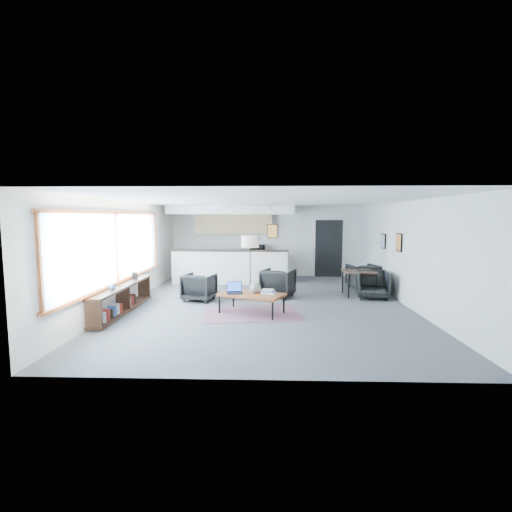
{
  "coord_description": "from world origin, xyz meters",
  "views": [
    {
      "loc": [
        0.07,
        -9.33,
        2.2
      ],
      "look_at": [
        -0.26,
        0.4,
        1.18
      ],
      "focal_mm": 26.0,
      "sensor_mm": 36.0,
      "label": 1
    }
  ],
  "objects_px": {
    "book_stack": "(268,292)",
    "microwave": "(258,247)",
    "armchair_left": "(199,286)",
    "dining_chair_near": "(372,286)",
    "floor_lamp": "(250,244)",
    "dining_chair_far": "(363,277)",
    "armchair_right": "(278,282)",
    "dining_table": "(359,273)",
    "ceramic_pot": "(255,288)",
    "laptop": "(235,290)",
    "coffee_table": "(252,295)"
  },
  "relations": [
    {
      "from": "book_stack",
      "to": "microwave",
      "type": "height_order",
      "value": "microwave"
    },
    {
      "from": "armchair_left",
      "to": "microwave",
      "type": "distance_m",
      "value": 4.18
    },
    {
      "from": "armchair_left",
      "to": "dining_chair_near",
      "type": "xyz_separation_m",
      "value": [
        4.66,
        0.38,
        -0.04
      ]
    },
    {
      "from": "floor_lamp",
      "to": "dining_chair_far",
      "type": "height_order",
      "value": "floor_lamp"
    },
    {
      "from": "armchair_right",
      "to": "dining_table",
      "type": "distance_m",
      "value": 2.3
    },
    {
      "from": "ceramic_pot",
      "to": "floor_lamp",
      "type": "bearing_deg",
      "value": 96.6
    },
    {
      "from": "book_stack",
      "to": "microwave",
      "type": "bearing_deg",
      "value": 94.21
    },
    {
      "from": "laptop",
      "to": "dining_chair_far",
      "type": "height_order",
      "value": "laptop"
    },
    {
      "from": "dining_table",
      "to": "dining_chair_far",
      "type": "xyz_separation_m",
      "value": [
        0.38,
        1.08,
        -0.29
      ]
    },
    {
      "from": "dining_table",
      "to": "dining_chair_near",
      "type": "xyz_separation_m",
      "value": [
        0.28,
        -0.35,
        -0.29
      ]
    },
    {
      "from": "dining_chair_near",
      "to": "armchair_left",
      "type": "bearing_deg",
      "value": -167.22
    },
    {
      "from": "ceramic_pot",
      "to": "dining_table",
      "type": "relative_size",
      "value": 0.3
    },
    {
      "from": "laptop",
      "to": "book_stack",
      "type": "height_order",
      "value": "laptop"
    },
    {
      "from": "laptop",
      "to": "armchair_right",
      "type": "relative_size",
      "value": 0.47
    },
    {
      "from": "armchair_left",
      "to": "microwave",
      "type": "bearing_deg",
      "value": -97.71
    },
    {
      "from": "armchair_left",
      "to": "dining_table",
      "type": "bearing_deg",
      "value": -157.64
    },
    {
      "from": "book_stack",
      "to": "armchair_right",
      "type": "bearing_deg",
      "value": 81.31
    },
    {
      "from": "dining_chair_near",
      "to": "floor_lamp",
      "type": "bearing_deg",
      "value": -173.31
    },
    {
      "from": "coffee_table",
      "to": "book_stack",
      "type": "bearing_deg",
      "value": 26.66
    },
    {
      "from": "armchair_left",
      "to": "dining_chair_near",
      "type": "distance_m",
      "value": 4.67
    },
    {
      "from": "book_stack",
      "to": "dining_chair_far",
      "type": "xyz_separation_m",
      "value": [
        2.93,
        3.11,
        -0.16
      ]
    },
    {
      "from": "armchair_right",
      "to": "microwave",
      "type": "height_order",
      "value": "microwave"
    },
    {
      "from": "book_stack",
      "to": "floor_lamp",
      "type": "height_order",
      "value": "floor_lamp"
    },
    {
      "from": "ceramic_pot",
      "to": "floor_lamp",
      "type": "xyz_separation_m",
      "value": [
        -0.2,
        1.75,
        0.88
      ]
    },
    {
      "from": "book_stack",
      "to": "armchair_left",
      "type": "bearing_deg",
      "value": 144.69
    },
    {
      "from": "book_stack",
      "to": "dining_chair_far",
      "type": "relative_size",
      "value": 0.51
    },
    {
      "from": "armchair_right",
      "to": "coffee_table",
      "type": "bearing_deg",
      "value": 90.38
    },
    {
      "from": "armchair_left",
      "to": "floor_lamp",
      "type": "relative_size",
      "value": 0.46
    },
    {
      "from": "laptop",
      "to": "dining_table",
      "type": "relative_size",
      "value": 0.46
    },
    {
      "from": "dining_table",
      "to": "book_stack",
      "type": "bearing_deg",
      "value": -141.57
    },
    {
      "from": "armchair_right",
      "to": "armchair_left",
      "type": "bearing_deg",
      "value": 33.7
    },
    {
      "from": "laptop",
      "to": "armchair_left",
      "type": "bearing_deg",
      "value": 120.01
    },
    {
      "from": "armchair_left",
      "to": "armchair_right",
      "type": "height_order",
      "value": "armchair_right"
    },
    {
      "from": "book_stack",
      "to": "dining_table",
      "type": "distance_m",
      "value": 3.26
    },
    {
      "from": "coffee_table",
      "to": "floor_lamp",
      "type": "height_order",
      "value": "floor_lamp"
    },
    {
      "from": "floor_lamp",
      "to": "dining_chair_far",
      "type": "relative_size",
      "value": 2.39
    },
    {
      "from": "ceramic_pot",
      "to": "armchair_left",
      "type": "xyz_separation_m",
      "value": [
        -1.53,
        1.29,
        -0.2
      ]
    },
    {
      "from": "laptop",
      "to": "book_stack",
      "type": "distance_m",
      "value": 0.78
    },
    {
      "from": "armchair_right",
      "to": "ceramic_pot",
      "type": "bearing_deg",
      "value": 92.45
    },
    {
      "from": "coffee_table",
      "to": "armchair_right",
      "type": "xyz_separation_m",
      "value": [
        0.65,
        1.83,
        -0.01
      ]
    },
    {
      "from": "coffee_table",
      "to": "dining_table",
      "type": "relative_size",
      "value": 1.88
    },
    {
      "from": "ceramic_pot",
      "to": "floor_lamp",
      "type": "relative_size",
      "value": 0.15
    },
    {
      "from": "book_stack",
      "to": "floor_lamp",
      "type": "relative_size",
      "value": 0.21
    },
    {
      "from": "armchair_left",
      "to": "dining_table",
      "type": "distance_m",
      "value": 4.44
    },
    {
      "from": "dining_chair_far",
      "to": "microwave",
      "type": "bearing_deg",
      "value": -45.72
    },
    {
      "from": "ceramic_pot",
      "to": "book_stack",
      "type": "bearing_deg",
      "value": -1.52
    },
    {
      "from": "coffee_table",
      "to": "dining_chair_far",
      "type": "relative_size",
      "value": 2.28
    },
    {
      "from": "coffee_table",
      "to": "ceramic_pot",
      "type": "distance_m",
      "value": 0.19
    },
    {
      "from": "laptop",
      "to": "armchair_left",
      "type": "distance_m",
      "value": 1.65
    },
    {
      "from": "laptop",
      "to": "floor_lamp",
      "type": "distance_m",
      "value": 1.98
    }
  ]
}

